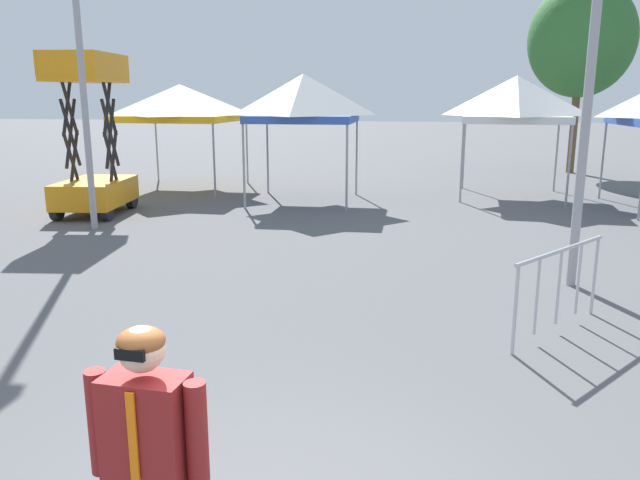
# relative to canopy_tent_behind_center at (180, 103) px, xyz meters

# --- Properties ---
(canopy_tent_behind_center) EXTENTS (3.40, 3.40, 3.21)m
(canopy_tent_behind_center) POSITION_rel_canopy_tent_behind_center_xyz_m (0.00, 0.00, 0.00)
(canopy_tent_behind_center) COLOR #9E9EA3
(canopy_tent_behind_center) RESTS_ON ground
(canopy_tent_far_left) EXTENTS (2.86, 2.86, 3.44)m
(canopy_tent_far_left) POSITION_rel_canopy_tent_behind_center_xyz_m (4.19, -1.70, 0.15)
(canopy_tent_far_left) COLOR #9E9EA3
(canopy_tent_far_left) RESTS_ON ground
(canopy_tent_right_of_center) EXTENTS (3.08, 3.08, 3.42)m
(canopy_tent_right_of_center) POSITION_rel_canopy_tent_behind_center_xyz_m (9.95, 0.09, 0.12)
(canopy_tent_right_of_center) COLOR #9E9EA3
(canopy_tent_right_of_center) RESTS_ON ground
(scissor_lift) EXTENTS (1.67, 2.45, 3.84)m
(scissor_lift) POSITION_rel_canopy_tent_behind_center_xyz_m (-0.51, -4.49, -1.47)
(scissor_lift) COLOR black
(scissor_lift) RESTS_ON ground
(person_foreground) EXTENTS (0.65, 0.27, 1.78)m
(person_foreground) POSITION_rel_canopy_tent_behind_center_xyz_m (6.19, -15.93, -1.61)
(person_foreground) COLOR #33384C
(person_foreground) RESTS_ON ground
(light_pole_near_lift) EXTENTS (0.36, 0.36, 7.26)m
(light_pole_near_lift) POSITION_rel_canopy_tent_behind_center_xyz_m (0.35, -6.14, 1.53)
(light_pole_near_lift) COLOR #9E9EA3
(light_pole_near_lift) RESTS_ON ground
(tree_behind_tents_left) EXTENTS (3.80, 3.80, 6.98)m
(tree_behind_tents_left) POSITION_rel_canopy_tent_behind_center_xyz_m (12.95, 6.52, 2.23)
(tree_behind_tents_left) COLOR brown
(tree_behind_tents_left) RESTS_ON ground
(crowd_barrier_by_lift) EXTENTS (1.32, 1.69, 1.08)m
(crowd_barrier_by_lift) POSITION_rel_canopy_tent_behind_center_xyz_m (9.17, -10.92, -1.89)
(crowd_barrier_by_lift) COLOR #B7BABF
(crowd_barrier_by_lift) RESTS_ON ground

